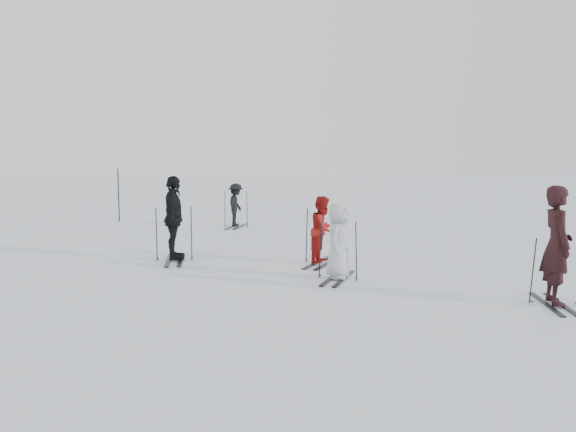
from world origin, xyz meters
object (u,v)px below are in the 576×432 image
object	(u,v)px
skier_uphill_left	(174,219)
skier_uphill_far	(236,206)
skier_near_dark	(557,247)
piste_marker	(119,195)
skier_red	(323,231)
skier_grey	(338,242)

from	to	relation	value
skier_uphill_left	skier_uphill_far	size ratio (longest dim) A/B	1.31
skier_near_dark	piste_marker	distance (m)	16.64
skier_red	skier_grey	size ratio (longest dim) A/B	1.01
skier_near_dark	skier_uphill_far	world-z (taller)	skier_near_dark
skier_grey	skier_uphill_far	distance (m)	9.12
skier_red	piste_marker	xyz separation A→B (m)	(-5.61, 9.99, 0.25)
skier_uphill_left	skier_uphill_far	bearing A→B (deg)	-15.82
skier_uphill_left	piste_marker	size ratio (longest dim) A/B	0.98
skier_near_dark	piste_marker	world-z (taller)	piste_marker
skier_near_dark	skier_red	bearing A→B (deg)	51.00
skier_grey	skier_near_dark	bearing A→B (deg)	-101.40
skier_grey	piste_marker	bearing A→B (deg)	54.94
skier_near_dark	skier_uphill_left	distance (m)	8.25
skier_grey	piste_marker	world-z (taller)	piste_marker
skier_red	skier_uphill_left	xyz separation A→B (m)	(-3.40, 1.02, 0.23)
skier_uphill_far	piste_marker	size ratio (longest dim) A/B	0.75
skier_near_dark	skier_red	size ratio (longest dim) A/B	1.28
skier_grey	skier_uphill_left	xyz separation A→B (m)	(-3.28, 2.71, 0.23)
piste_marker	skier_grey	bearing A→B (deg)	-64.83
skier_uphill_far	skier_red	bearing A→B (deg)	-149.94
skier_uphill_left	skier_uphill_far	distance (m)	6.67
skier_near_dark	skier_grey	world-z (taller)	skier_near_dark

